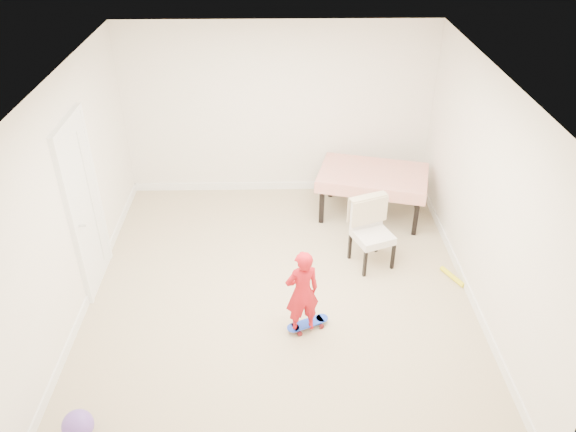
{
  "coord_description": "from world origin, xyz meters",
  "views": [
    {
      "loc": [
        -0.01,
        -5.2,
        4.39
      ],
      "look_at": [
        0.1,
        0.2,
        0.95
      ],
      "focal_mm": 35.0,
      "sensor_mm": 36.0,
      "label": 1
    }
  ],
  "objects_px": {
    "child": "(302,295)",
    "balloon": "(78,425)",
    "dining_chair": "(373,234)",
    "dining_table": "(372,194)",
    "skateboard": "(308,325)"
  },
  "relations": [
    {
      "from": "dining_chair",
      "to": "child",
      "type": "height_order",
      "value": "child"
    },
    {
      "from": "dining_table",
      "to": "dining_chair",
      "type": "xyz_separation_m",
      "value": [
        -0.17,
        -1.18,
        0.1
      ]
    },
    {
      "from": "dining_table",
      "to": "balloon",
      "type": "xyz_separation_m",
      "value": [
        -3.14,
        -3.68,
        -0.21
      ]
    },
    {
      "from": "dining_table",
      "to": "dining_chair",
      "type": "relative_size",
      "value": 1.64
    },
    {
      "from": "dining_table",
      "to": "skateboard",
      "type": "relative_size",
      "value": 3.01
    },
    {
      "from": "skateboard",
      "to": "balloon",
      "type": "distance_m",
      "value": 2.51
    },
    {
      "from": "dining_chair",
      "to": "balloon",
      "type": "xyz_separation_m",
      "value": [
        -2.98,
        -2.5,
        -0.31
      ]
    },
    {
      "from": "child",
      "to": "balloon",
      "type": "relative_size",
      "value": 3.68
    },
    {
      "from": "dining_table",
      "to": "skateboard",
      "type": "distance_m",
      "value": 2.58
    },
    {
      "from": "child",
      "to": "balloon",
      "type": "distance_m",
      "value": 2.45
    },
    {
      "from": "dining_table",
      "to": "dining_chair",
      "type": "distance_m",
      "value": 1.2
    },
    {
      "from": "dining_chair",
      "to": "balloon",
      "type": "relative_size",
      "value": 3.23
    },
    {
      "from": "dining_table",
      "to": "skateboard",
      "type": "height_order",
      "value": "dining_table"
    },
    {
      "from": "child",
      "to": "balloon",
      "type": "bearing_deg",
      "value": 15.04
    },
    {
      "from": "child",
      "to": "dining_chair",
      "type": "bearing_deg",
      "value": -145.02
    }
  ]
}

